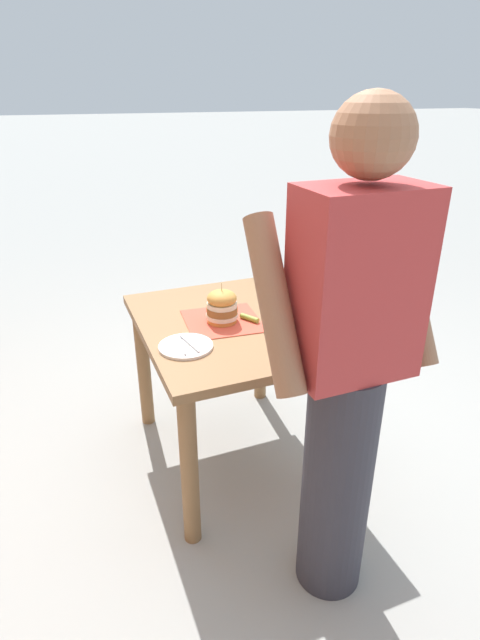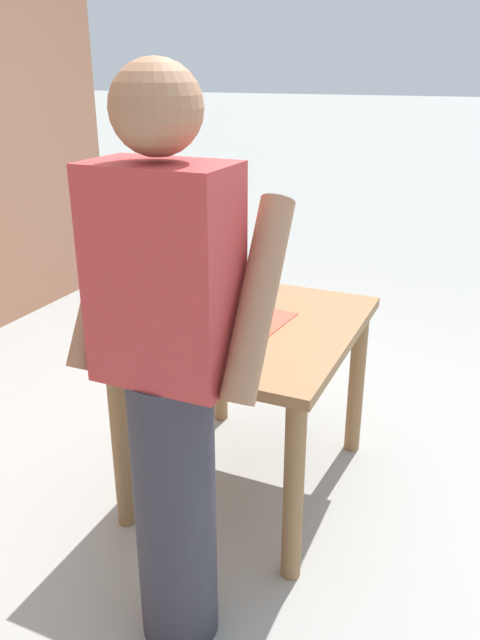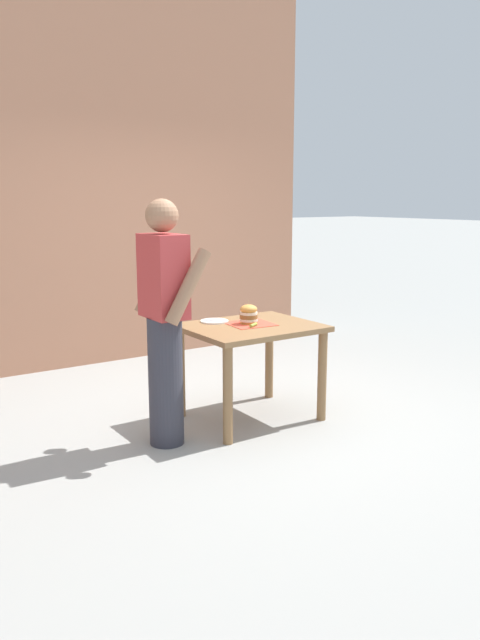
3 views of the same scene
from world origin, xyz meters
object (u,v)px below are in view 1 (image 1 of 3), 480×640
sandwich (222,306)px  side_plate_with_forks (186,346)px  pickle_spear (249,318)px  diner_across_table (347,373)px  patio_table (232,348)px

sandwich → side_plate_with_forks: (0.22, 0.17, -0.07)m
sandwich → pickle_spear: bearing=162.3°
sandwich → side_plate_with_forks: bearing=38.6°
pickle_spear → diner_across_table: bearing=91.3°
sandwich → pickle_spear: size_ratio=1.96×
sandwich → side_plate_with_forks: size_ratio=0.84×
sandwich → pickle_spear: sandwich is taller
pickle_spear → side_plate_with_forks: bearing=22.3°
patio_table → sandwich: sandwich is taller
pickle_spear → diner_across_table: (-0.02, 0.75, 0.13)m
sandwich → pickle_spear: (-0.12, 0.04, -0.06)m
side_plate_with_forks → diner_across_table: bearing=120.0°
side_plate_with_forks → patio_table: bearing=-147.6°
side_plate_with_forks → diner_across_table: size_ratio=0.13×
side_plate_with_forks → pickle_spear: bearing=-157.7°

